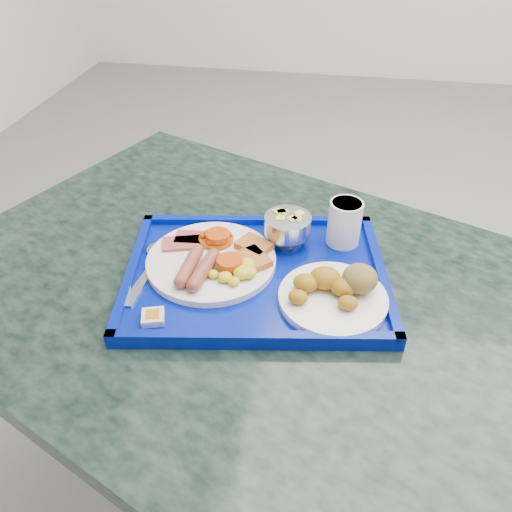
{
  "coord_description": "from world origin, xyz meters",
  "views": [
    {
      "loc": [
        -0.75,
        -1.42,
        1.41
      ],
      "look_at": [
        -0.87,
        -0.72,
        0.85
      ],
      "focal_mm": 35.0,
      "sensor_mm": 36.0,
      "label": 1
    }
  ],
  "objects_px": {
    "table": "(263,362)",
    "bread_plate": "(336,291)",
    "tray": "(256,275)",
    "fruit_bowl": "(287,225)",
    "main_plate": "(215,259)",
    "juice_cup": "(345,221)"
  },
  "relations": [
    {
      "from": "main_plate",
      "to": "tray",
      "type": "bearing_deg",
      "value": -7.43
    },
    {
      "from": "tray",
      "to": "juice_cup",
      "type": "relative_size",
      "value": 5.76
    },
    {
      "from": "table",
      "to": "tray",
      "type": "height_order",
      "value": "tray"
    },
    {
      "from": "main_plate",
      "to": "fruit_bowl",
      "type": "bearing_deg",
      "value": 37.29
    },
    {
      "from": "tray",
      "to": "fruit_bowl",
      "type": "distance_m",
      "value": 0.12
    },
    {
      "from": "table",
      "to": "fruit_bowl",
      "type": "xyz_separation_m",
      "value": [
        0.02,
        0.13,
        0.26
      ]
    },
    {
      "from": "tray",
      "to": "bread_plate",
      "type": "xyz_separation_m",
      "value": [
        0.15,
        -0.05,
        0.03
      ]
    },
    {
      "from": "main_plate",
      "to": "bread_plate",
      "type": "xyz_separation_m",
      "value": [
        0.23,
        -0.06,
        0.01
      ]
    },
    {
      "from": "main_plate",
      "to": "fruit_bowl",
      "type": "xyz_separation_m",
      "value": [
        0.12,
        0.1,
        0.03
      ]
    },
    {
      "from": "table",
      "to": "bread_plate",
      "type": "distance_m",
      "value": 0.27
    },
    {
      "from": "main_plate",
      "to": "bread_plate",
      "type": "relative_size",
      "value": 1.3
    },
    {
      "from": "tray",
      "to": "juice_cup",
      "type": "height_order",
      "value": "juice_cup"
    },
    {
      "from": "main_plate",
      "to": "bread_plate",
      "type": "bearing_deg",
      "value": -13.85
    },
    {
      "from": "main_plate",
      "to": "juice_cup",
      "type": "bearing_deg",
      "value": 26.6
    },
    {
      "from": "fruit_bowl",
      "to": "main_plate",
      "type": "bearing_deg",
      "value": -142.71
    },
    {
      "from": "table",
      "to": "tray",
      "type": "distance_m",
      "value": 0.22
    },
    {
      "from": "fruit_bowl",
      "to": "juice_cup",
      "type": "height_order",
      "value": "juice_cup"
    },
    {
      "from": "table",
      "to": "tray",
      "type": "relative_size",
      "value": 2.83
    },
    {
      "from": "fruit_bowl",
      "to": "juice_cup",
      "type": "distance_m",
      "value": 0.11
    },
    {
      "from": "fruit_bowl",
      "to": "bread_plate",
      "type": "bearing_deg",
      "value": -55.4
    },
    {
      "from": "main_plate",
      "to": "juice_cup",
      "type": "xyz_separation_m",
      "value": [
        0.24,
        0.12,
        0.04
      ]
    },
    {
      "from": "tray",
      "to": "main_plate",
      "type": "distance_m",
      "value": 0.08
    }
  ]
}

